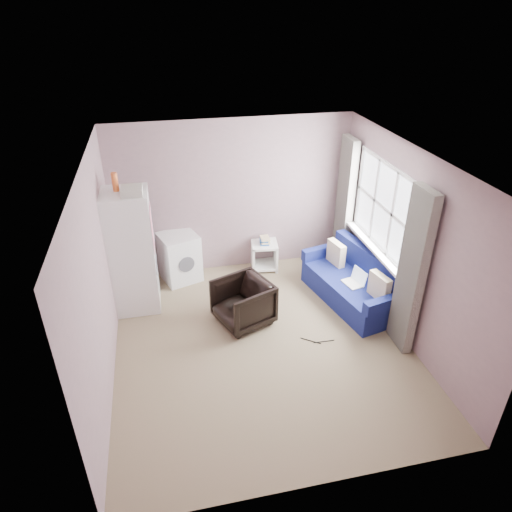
# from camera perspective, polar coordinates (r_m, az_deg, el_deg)

# --- Properties ---
(room) EXTENTS (3.84, 4.24, 2.54)m
(room) POSITION_cam_1_polar(r_m,az_deg,el_deg) (5.48, 1.02, -0.72)
(room) COLOR #8D7A5C
(room) RESTS_ON ground
(armchair) EXTENTS (0.86, 0.89, 0.71)m
(armchair) POSITION_cam_1_polar(r_m,az_deg,el_deg) (6.36, -1.63, -5.62)
(armchair) COLOR black
(armchair) RESTS_ON ground
(fridge) EXTENTS (0.65, 0.63, 2.05)m
(fridge) POSITION_cam_1_polar(r_m,az_deg,el_deg) (6.64, -15.24, 0.58)
(fridge) COLOR white
(fridge) RESTS_ON ground
(washing_machine) EXTENTS (0.71, 0.71, 0.79)m
(washing_machine) POSITION_cam_1_polar(r_m,az_deg,el_deg) (7.41, -9.54, -0.02)
(washing_machine) COLOR white
(washing_machine) RESTS_ON ground
(side_table) EXTENTS (0.48, 0.48, 0.58)m
(side_table) POSITION_cam_1_polar(r_m,az_deg,el_deg) (7.67, 1.05, 0.32)
(side_table) COLOR white
(side_table) RESTS_ON ground
(sofa) EXTENTS (1.14, 1.84, 0.76)m
(sofa) POSITION_cam_1_polar(r_m,az_deg,el_deg) (7.01, 12.26, -3.42)
(sofa) COLOR navy
(sofa) RESTS_ON ground
(window_dressing) EXTENTS (0.17, 2.62, 2.18)m
(window_dressing) POSITION_cam_1_polar(r_m,az_deg,el_deg) (6.69, 14.50, 2.77)
(window_dressing) COLOR white
(window_dressing) RESTS_ON ground
(floor_cables) EXTENTS (0.43, 0.18, 0.01)m
(floor_cables) POSITION_cam_1_polar(r_m,az_deg,el_deg) (6.28, 7.68, -10.50)
(floor_cables) COLOR black
(floor_cables) RESTS_ON ground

